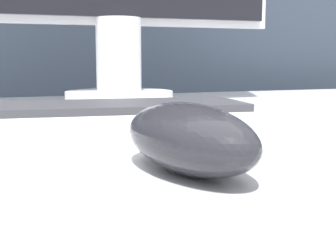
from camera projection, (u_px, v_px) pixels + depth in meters
partition_panel at (73, 127)px, 1.05m from camera, size 5.00×0.03×1.28m
computer_mouse_near at (188, 138)px, 0.30m from camera, size 0.08×0.14×0.04m
keyboard at (88, 115)px, 0.51m from camera, size 0.37×0.16×0.02m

